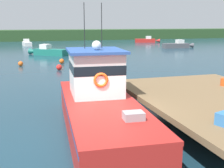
{
  "coord_description": "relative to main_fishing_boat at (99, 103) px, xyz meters",
  "views": [
    {
      "loc": [
        -2.32,
        -9.12,
        4.01
      ],
      "look_at": [
        1.2,
        2.67,
        1.4
      ],
      "focal_mm": 46.26,
      "sensor_mm": 36.0,
      "label": 1
    }
  ],
  "objects": [
    {
      "name": "moored_boat_far_left",
      "position": [
        21.2,
        31.83,
        -0.54
      ],
      "size": [
        5.31,
        1.36,
        1.35
      ],
      "color": "#4C4C51",
      "rests_on": "ground"
    },
    {
      "name": "bait_bucket",
      "position": [
        6.03,
        0.53,
        0.36
      ],
      "size": [
        0.32,
        0.32,
        0.34
      ],
      "primitive_type": "cylinder",
      "color": "#E04C19",
      "rests_on": "dock"
    },
    {
      "name": "moored_boat_mid_harbor",
      "position": [
        0.13,
        26.97,
        -0.53
      ],
      "size": [
        4.84,
        4.34,
        1.38
      ],
      "color": "#196B5B",
      "rests_on": "ground"
    },
    {
      "name": "far_shoreline",
      "position": [
        -0.24,
        60.76,
        0.19
      ],
      "size": [
        120.0,
        8.0,
        2.4
      ],
      "primitive_type": "cube",
      "color": "#284723",
      "rests_on": "ground"
    },
    {
      "name": "mooring_buoy_channel_marker",
      "position": [
        -3.11,
        18.1,
        -0.78
      ],
      "size": [
        0.46,
        0.46,
        0.46
      ],
      "primitive_type": "sphere",
      "color": "#EA5B19",
      "rests_on": "ground"
    },
    {
      "name": "main_fishing_boat",
      "position": [
        0.0,
        0.0,
        0.0
      ],
      "size": [
        3.08,
        9.9,
        4.8
      ],
      "color": "red",
      "rests_on": "ground"
    },
    {
      "name": "mooring_buoy_inshore",
      "position": [
        0.84,
        18.78,
        -0.76
      ],
      "size": [
        0.49,
        0.49,
        0.49
      ],
      "primitive_type": "sphere",
      "color": "#EA5B19",
      "rests_on": "ground"
    },
    {
      "name": "dock",
      "position": [
        4.56,
        -1.24,
        0.07
      ],
      "size": [
        6.0,
        9.0,
        1.2
      ],
      "color": "#4C3D2D",
      "rests_on": "ground"
    },
    {
      "name": "mooring_buoy_spare_mooring",
      "position": [
        0.12,
        14.65,
        -0.76
      ],
      "size": [
        0.49,
        0.49,
        0.49
      ],
      "primitive_type": "sphere",
      "color": "red",
      "rests_on": "ground"
    },
    {
      "name": "moored_boat_far_right",
      "position": [
        21.89,
        46.05,
        -0.55
      ],
      "size": [
        5.25,
        2.44,
        1.31
      ],
      "color": "red",
      "rests_on": "ground"
    },
    {
      "name": "moored_boat_off_the_point",
      "position": [
        -2.34,
        44.17,
        -0.6
      ],
      "size": [
        1.7,
        4.75,
        1.19
      ],
      "color": "silver",
      "rests_on": "ground"
    },
    {
      "name": "ground_plane",
      "position": [
        -0.24,
        -1.24,
        -1.01
      ],
      "size": [
        200.0,
        200.0,
        0.0
      ],
      "primitive_type": "plane",
      "color": "#193847"
    }
  ]
}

